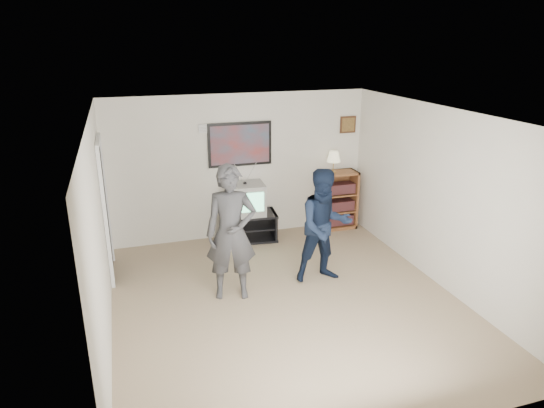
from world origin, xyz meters
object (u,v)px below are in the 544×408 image
bookshelf (338,200)px  person_short (325,226)px  media_stand (248,226)px  person_tall (231,233)px  crt_television (245,199)px

bookshelf → person_short: (-1.06, -1.80, 0.30)m
media_stand → person_short: bearing=-63.2°
media_stand → person_short: size_ratio=0.61×
person_tall → person_short: size_ratio=1.11×
crt_television → person_short: bearing=-64.2°
bookshelf → person_short: 2.11m
media_stand → person_tall: 2.06m
media_stand → bookshelf: size_ratio=0.95×
media_stand → crt_television: bearing=-174.1°
bookshelf → crt_television: bearing=-178.4°
person_short → person_tall: bearing=-175.2°
bookshelf → person_tall: size_ratio=0.58×
person_short → media_stand: bearing=113.1°
person_short → crt_television: bearing=114.3°
media_stand → person_short: (0.67, -1.75, 0.59)m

